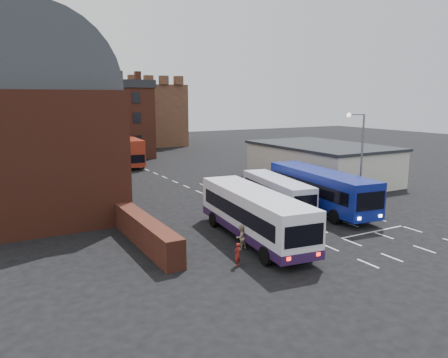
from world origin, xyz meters
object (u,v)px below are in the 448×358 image
bus_blue (320,187)px  bus_white_outbound (254,212)px  bus_white_inbound (277,191)px  bus_red_double (129,151)px  pedestrian_red (237,254)px  pedestrian_beige (241,237)px  street_lamp (359,153)px

bus_blue → bus_white_outbound: bearing=29.8°
bus_white_inbound → bus_red_double: 30.24m
bus_white_inbound → bus_blue: bus_blue is taller
bus_white_outbound → bus_blue: (9.31, 3.99, 0.03)m
bus_white_outbound → bus_red_double: 36.23m
bus_red_double → pedestrian_red: 40.07m
bus_red_double → pedestrian_beige: (-4.26, -37.32, -1.30)m
bus_white_outbound → street_lamp: 12.36m
street_lamp → pedestrian_beige: (-13.50, -3.41, -4.20)m
pedestrian_red → pedestrian_beige: pedestrian_beige is taller
pedestrian_red → pedestrian_beige: (1.62, 2.29, 0.10)m
pedestrian_red → bus_red_double: bearing=-119.1°
bus_blue → bus_red_double: 32.86m
bus_white_outbound → pedestrian_beige: (-1.72, -1.18, -1.18)m
bus_blue → bus_red_double: (-6.77, 32.16, 0.09)m
bus_red_double → pedestrian_beige: bearing=88.6°
street_lamp → pedestrian_beige: street_lamp is taller
street_lamp → pedestrian_red: bearing=-159.3°
street_lamp → bus_red_double: bearing=105.2°
street_lamp → pedestrian_red: street_lamp is taller
bus_blue → street_lamp: bearing=151.2°
bus_blue → street_lamp: size_ratio=1.53×
street_lamp → pedestrian_red: size_ratio=6.05×
bus_white_outbound → street_lamp: street_lamp is taller
bus_white_inbound → pedestrian_beige: bearing=52.1°
bus_red_double → pedestrian_red: bus_red_double is taller
pedestrian_beige → bus_white_inbound: bearing=-149.1°
bus_white_inbound → bus_red_double: bus_red_double is taller
bus_white_outbound → pedestrian_red: size_ratio=9.12×
bus_white_inbound → bus_red_double: bearing=-73.0°
bus_white_inbound → pedestrian_beige: size_ratio=6.41×
bus_white_inbound → pedestrian_beige: (-8.05, -7.32, -0.80)m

